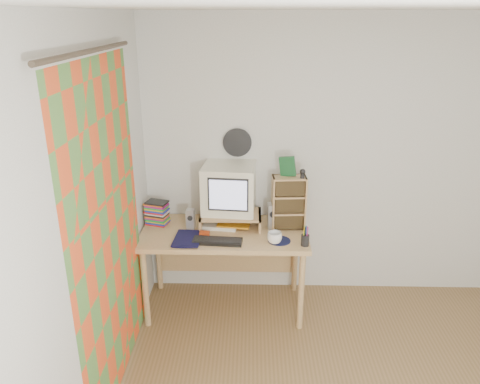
# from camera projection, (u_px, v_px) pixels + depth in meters

# --- Properties ---
(ceiling) EXTENTS (3.50, 3.50, 0.00)m
(ceiling) POSITION_uv_depth(u_px,v_px,m) (439.00, 7.00, 2.02)
(ceiling) COLOR white
(ceiling) RESTS_ON back_wall
(back_wall) EXTENTS (3.50, 0.00, 3.50)m
(back_wall) POSITION_uv_depth(u_px,v_px,m) (343.00, 163.00, 4.10)
(back_wall) COLOR white
(back_wall) RESTS_ON floor
(left_wall) EXTENTS (0.00, 3.50, 3.50)m
(left_wall) POSITION_uv_depth(u_px,v_px,m) (75.00, 257.00, 2.51)
(left_wall) COLOR white
(left_wall) RESTS_ON floor
(curtain) EXTENTS (0.00, 2.20, 2.20)m
(curtain) POSITION_uv_depth(u_px,v_px,m) (110.00, 234.00, 2.99)
(curtain) COLOR #ED5021
(curtain) RESTS_ON left_wall
(wall_disc) EXTENTS (0.25, 0.02, 0.25)m
(wall_disc) POSITION_uv_depth(u_px,v_px,m) (237.00, 143.00, 4.04)
(wall_disc) COLOR black
(wall_disc) RESTS_ON back_wall
(desk) EXTENTS (1.40, 0.70, 0.75)m
(desk) POSITION_uv_depth(u_px,v_px,m) (225.00, 242.00, 4.07)
(desk) COLOR #DDAD77
(desk) RESTS_ON floor
(monitor_riser) EXTENTS (0.52, 0.30, 0.12)m
(monitor_riser) POSITION_uv_depth(u_px,v_px,m) (231.00, 216.00, 4.02)
(monitor_riser) COLOR tan
(monitor_riser) RESTS_ON desk
(crt_monitor) EXTENTS (0.47, 0.47, 0.41)m
(crt_monitor) POSITION_uv_depth(u_px,v_px,m) (229.00, 189.00, 3.98)
(crt_monitor) COLOR white
(crt_monitor) RESTS_ON monitor_riser
(speaker_left) EXTENTS (0.07, 0.07, 0.18)m
(speaker_left) POSITION_uv_depth(u_px,v_px,m) (191.00, 219.00, 3.97)
(speaker_left) COLOR #A5A5A9
(speaker_left) RESTS_ON desk
(speaker_right) EXTENTS (0.09, 0.09, 0.22)m
(speaker_right) POSITION_uv_depth(u_px,v_px,m) (273.00, 216.00, 3.98)
(speaker_right) COLOR #A5A5A9
(speaker_right) RESTS_ON desk
(keyboard) EXTENTS (0.41, 0.16, 0.03)m
(keyboard) POSITION_uv_depth(u_px,v_px,m) (217.00, 241.00, 3.75)
(keyboard) COLOR black
(keyboard) RESTS_ON desk
(dvd_stack) EXTENTS (0.21, 0.17, 0.25)m
(dvd_stack) POSITION_uv_depth(u_px,v_px,m) (157.00, 210.00, 4.05)
(dvd_stack) COLOR brown
(dvd_stack) RESTS_ON desk
(cd_rack) EXTENTS (0.29, 0.17, 0.47)m
(cd_rack) POSITION_uv_depth(u_px,v_px,m) (289.00, 203.00, 3.94)
(cd_rack) COLOR tan
(cd_rack) RESTS_ON desk
(mug) EXTENTS (0.13, 0.13, 0.09)m
(mug) POSITION_uv_depth(u_px,v_px,m) (275.00, 238.00, 3.73)
(mug) COLOR white
(mug) RESTS_ON desk
(diary) EXTENTS (0.28, 0.22, 0.05)m
(diary) POSITION_uv_depth(u_px,v_px,m) (175.00, 237.00, 3.80)
(diary) COLOR black
(diary) RESTS_ON desk
(mousepad) EXTENTS (0.19, 0.19, 0.00)m
(mousepad) POSITION_uv_depth(u_px,v_px,m) (279.00, 241.00, 3.79)
(mousepad) COLOR black
(mousepad) RESTS_ON desk
(pen_cup) EXTENTS (0.08, 0.08, 0.13)m
(pen_cup) POSITION_uv_depth(u_px,v_px,m) (305.00, 238.00, 3.69)
(pen_cup) COLOR black
(pen_cup) RESTS_ON desk
(papers) EXTENTS (0.34, 0.27, 0.04)m
(papers) POSITION_uv_depth(u_px,v_px,m) (225.00, 223.00, 4.06)
(papers) COLOR white
(papers) RESTS_ON desk
(red_box) EXTENTS (0.08, 0.05, 0.04)m
(red_box) POSITION_uv_depth(u_px,v_px,m) (205.00, 234.00, 3.86)
(red_box) COLOR #B43813
(red_box) RESTS_ON desk
(game_box) EXTENTS (0.13, 0.06, 0.17)m
(game_box) POSITION_uv_depth(u_px,v_px,m) (288.00, 166.00, 3.84)
(game_box) COLOR #164F27
(game_box) RESTS_ON cd_rack
(webcam) EXTENTS (0.05, 0.05, 0.08)m
(webcam) POSITION_uv_depth(u_px,v_px,m) (303.00, 174.00, 3.80)
(webcam) COLOR black
(webcam) RESTS_ON cd_rack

